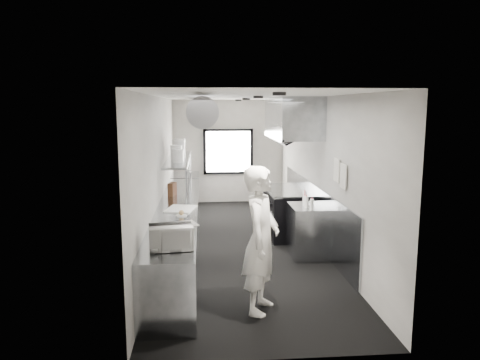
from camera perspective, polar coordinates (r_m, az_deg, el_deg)
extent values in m
cube|color=black|center=(8.78, 0.07, -8.15)|extent=(3.00, 8.00, 0.01)
cube|color=white|center=(8.38, 0.08, 10.45)|extent=(3.00, 8.00, 0.01)
cube|color=beige|center=(12.43, -1.49, 3.60)|extent=(3.00, 0.02, 2.80)
cube|color=beige|center=(4.57, 4.35, -6.34)|extent=(3.00, 0.02, 2.80)
cube|color=beige|center=(8.47, -10.09, 0.79)|extent=(0.02, 8.00, 2.80)
cube|color=beige|center=(8.72, 9.94, 1.04)|extent=(0.02, 8.00, 2.80)
cube|color=gray|center=(9.16, 9.20, -3.97)|extent=(0.03, 5.50, 1.10)
cylinder|color=gray|center=(8.75, -4.78, 8.73)|extent=(0.40, 6.40, 0.40)
cube|color=white|center=(12.39, -1.48, 3.58)|extent=(1.20, 0.03, 1.10)
cube|color=black|center=(12.36, -1.50, 6.24)|extent=(1.36, 0.03, 0.08)
cube|color=black|center=(12.48, -1.48, 0.96)|extent=(1.36, 0.03, 0.08)
cube|color=black|center=(12.39, -4.45, 3.55)|extent=(0.08, 0.03, 1.25)
cube|color=black|center=(12.46, 1.46, 3.61)|extent=(0.08, 0.03, 1.25)
cube|color=gray|center=(9.23, 6.59, 7.80)|extent=(0.80, 2.20, 0.80)
cube|color=gray|center=(9.18, 4.20, 5.39)|extent=(0.05, 2.20, 0.05)
cube|color=black|center=(9.23, 6.06, 5.69)|extent=(0.50, 2.10, 0.28)
cube|color=gray|center=(8.15, -7.75, -6.31)|extent=(0.70, 6.00, 0.90)
cube|color=gray|center=(9.42, -7.75, 2.62)|extent=(0.45, 3.00, 0.04)
cylinder|color=gray|center=(8.07, -6.77, -0.84)|extent=(0.04, 0.04, 0.66)
cylinder|color=gray|center=(9.46, -6.49, 0.65)|extent=(0.04, 0.04, 0.66)
cylinder|color=gray|center=(10.84, -6.28, 1.75)|extent=(0.04, 0.04, 0.66)
cube|color=black|center=(9.47, 6.07, -4.08)|extent=(0.85, 1.60, 0.90)
cube|color=gray|center=(9.37, 6.12, -1.28)|extent=(0.85, 1.60, 0.04)
cube|color=gray|center=(9.40, 3.61, -4.14)|extent=(0.03, 1.55, 0.80)
cylinder|color=gray|center=(9.37, 3.43, -3.55)|extent=(0.03, 1.30, 0.03)
cube|color=gray|center=(8.16, 8.61, -6.31)|extent=(0.65, 0.80, 0.90)
cube|color=gray|center=(11.76, -6.85, -1.47)|extent=(0.70, 1.20, 0.90)
cube|color=white|center=(7.54, 12.06, 1.23)|extent=(0.02, 0.28, 0.38)
cube|color=white|center=(7.22, 12.85, 0.45)|extent=(0.02, 0.28, 0.38)
imported|color=white|center=(5.83, 2.67, -7.50)|extent=(0.67, 0.81, 1.90)
imported|color=silver|center=(5.64, -8.68, -7.12)|extent=(0.53, 0.43, 0.29)
cylinder|color=#A6AFA1|center=(5.80, -10.12, -7.71)|extent=(0.17, 0.17, 0.10)
cylinder|color=#A6AFA1|center=(6.00, -10.40, -7.19)|extent=(0.16, 0.16, 0.09)
cube|color=white|center=(6.80, -6.79, -5.48)|extent=(0.40, 0.45, 0.01)
cylinder|color=silver|center=(7.30, -7.37, -4.45)|extent=(0.23, 0.23, 0.01)
sphere|color=tan|center=(7.28, -7.38, -4.08)|extent=(0.08, 0.08, 0.08)
cube|color=white|center=(7.76, -7.46, -3.61)|extent=(0.57, 0.67, 0.02)
cube|color=#58301F|center=(8.93, -8.51, -1.15)|extent=(0.17, 0.26, 0.26)
cylinder|color=silver|center=(8.71, -7.80, 3.03)|extent=(0.27, 0.27, 0.25)
cylinder|color=silver|center=(9.10, -8.02, 3.44)|extent=(0.27, 0.27, 0.30)
cylinder|color=silver|center=(9.46, -7.71, 3.91)|extent=(0.31, 0.31, 0.37)
cylinder|color=silver|center=(9.99, -7.58, 4.14)|extent=(0.30, 0.30, 0.36)
cylinder|color=white|center=(7.74, 9.01, -3.05)|extent=(0.07, 0.07, 0.19)
cylinder|color=white|center=(7.88, 8.34, -2.75)|extent=(0.08, 0.08, 0.20)
cylinder|color=white|center=(8.03, 8.08, -2.57)|extent=(0.06, 0.06, 0.18)
cylinder|color=white|center=(8.12, 8.13, -2.40)|extent=(0.08, 0.08, 0.20)
cylinder|color=white|center=(8.30, 8.15, -2.13)|extent=(0.08, 0.08, 0.20)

